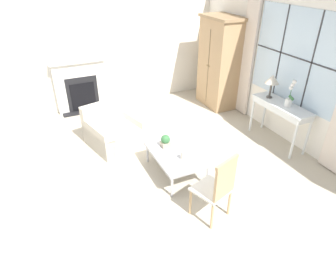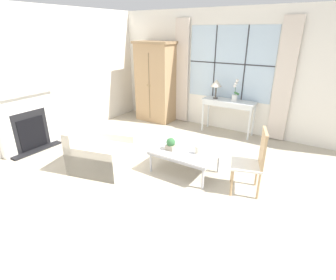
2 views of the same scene
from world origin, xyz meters
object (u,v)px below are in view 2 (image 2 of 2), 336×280
at_px(console_table, 229,104).
at_px(side_chair_wooden, 254,159).
at_px(fireplace, 26,118).
at_px(armchair_upholstered, 102,154).
at_px(armoire, 156,82).
at_px(potted_plant_small, 171,144).
at_px(potted_orchid, 235,93).
at_px(pillar_candle, 197,150).
at_px(table_lamp, 216,84).
at_px(coffee_table, 185,153).

distance_m(console_table, side_chair_wooden, 2.52).
height_order(fireplace, armchair_upholstered, fireplace).
bearing_deg(armoire, potted_plant_small, -49.63).
xyz_separation_m(fireplace, potted_orchid, (3.19, 3.14, 0.30)).
xyz_separation_m(armchair_upholstered, pillar_candle, (1.58, 0.65, 0.21)).
height_order(console_table, table_lamp, table_lamp).
relative_size(table_lamp, coffee_table, 0.41).
distance_m(console_table, potted_orchid, 0.30).
xyz_separation_m(armchair_upholstered, coffee_table, (1.35, 0.63, 0.11)).
bearing_deg(potted_plant_small, potted_orchid, 83.47).
bearing_deg(potted_orchid, table_lamp, -175.13).
height_order(fireplace, coffee_table, fireplace).
bearing_deg(console_table, pillar_candle, -81.84).
relative_size(armchair_upholstered, potted_plant_small, 5.44).
relative_size(table_lamp, potted_orchid, 0.90).
xyz_separation_m(armoire, coffee_table, (2.13, -2.15, -0.67)).
distance_m(table_lamp, coffee_table, 2.38).
bearing_deg(console_table, potted_plant_small, -93.62).
bearing_deg(side_chair_wooden, armchair_upholstered, -164.97).
height_order(armoire, pillar_candle, armoire).
relative_size(console_table, coffee_table, 1.11).
height_order(table_lamp, potted_orchid, potted_orchid).
relative_size(armoire, armchair_upholstered, 1.76).
height_order(potted_plant_small, pillar_candle, potted_plant_small).
bearing_deg(armoire, console_table, 2.09).
relative_size(console_table, potted_orchid, 2.44).
xyz_separation_m(armoire, pillar_candle, (2.36, -2.13, -0.57)).
distance_m(console_table, armchair_upholstered, 3.15).
relative_size(fireplace, armoire, 0.99).
bearing_deg(side_chair_wooden, table_lamp, 126.16).
bearing_deg(potted_orchid, armchair_upholstered, -115.66).
height_order(fireplace, table_lamp, fireplace).
relative_size(armoire, coffee_table, 1.86).
distance_m(armchair_upholstered, side_chair_wooden, 2.61).
distance_m(coffee_table, potted_plant_small, 0.29).
bearing_deg(armoire, side_chair_wooden, -32.70).
xyz_separation_m(armchair_upholstered, potted_plant_small, (1.11, 0.55, 0.26)).
height_order(console_table, potted_orchid, potted_orchid).
height_order(table_lamp, coffee_table, table_lamp).
relative_size(potted_orchid, coffee_table, 0.45).
bearing_deg(armchair_upholstered, potted_plant_small, 26.36).
xyz_separation_m(console_table, potted_orchid, (0.12, 0.02, 0.27)).
relative_size(potted_plant_small, pillar_candle, 1.47).
bearing_deg(side_chair_wooden, pillar_candle, -178.76).
distance_m(armoire, coffee_table, 3.10).
xyz_separation_m(side_chair_wooden, potted_plant_small, (-1.39, -0.12, -0.05)).
relative_size(armoire, potted_plant_small, 9.59).
bearing_deg(fireplace, side_chair_wooden, 12.26).
bearing_deg(console_table, armoire, -177.91).
height_order(potted_orchid, potted_plant_small, potted_orchid).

